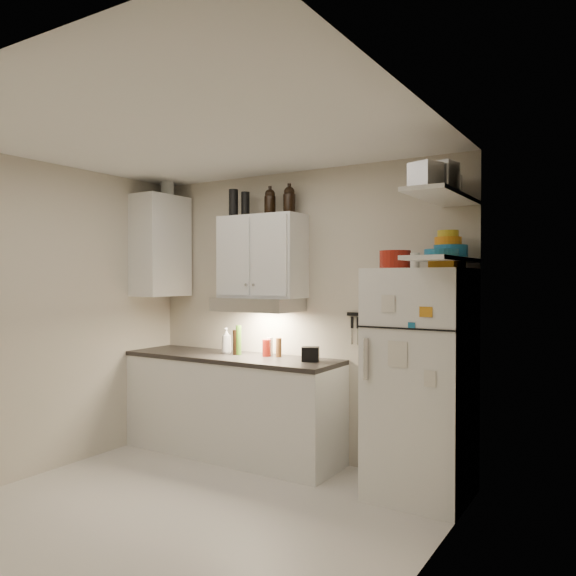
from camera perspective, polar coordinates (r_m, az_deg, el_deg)
The scene contains 36 objects.
floor at distance 4.22m, azimuth -10.11°, elevation -21.85°, with size 3.20×3.00×0.02m, color silver.
ceiling at distance 4.01m, azimuth -10.22°, elevation 15.16°, with size 3.20×3.00×0.02m, color white.
back_wall at distance 5.12m, azimuth 1.23°, elevation -2.67°, with size 3.20×0.02×2.60m, color beige.
left_wall at distance 5.12m, azimuth -23.69°, elevation -2.76°, with size 0.02×3.00×2.60m, color beige.
right_wall at distance 3.07m, azimuth 12.84°, elevation -5.14°, with size 0.02×3.00×2.60m, color beige.
base_cabinet at distance 5.30m, azimuth -5.77°, elevation -11.96°, with size 2.10×0.60×0.88m, color white.
countertop at distance 5.22m, azimuth -5.78°, elevation -7.03°, with size 2.10×0.62×0.04m, color #282522.
upper_cabinet at distance 5.13m, azimuth -2.66°, elevation 3.20°, with size 0.80×0.33×0.75m, color white.
side_cabinet at distance 5.76m, azimuth -12.81°, elevation 4.18°, with size 0.33×0.55×1.00m, color white.
range_hood at distance 5.08m, azimuth -3.07°, elevation -1.69°, with size 0.76×0.46×0.12m, color silver.
fridge at distance 4.34m, azimuth 13.32°, elevation -9.35°, with size 0.70×0.68×1.70m, color white.
shelf_hi at distance 4.12m, azimuth 15.46°, elevation 8.95°, with size 0.30×0.95×0.03m, color white.
shelf_lo at distance 4.08m, azimuth 15.43°, elevation 2.82°, with size 0.30×0.95×0.03m, color white.
knife_strip at distance 4.78m, azimuth 8.32°, elevation -2.70°, with size 0.42×0.02×0.03m, color black.
dutch_oven at distance 4.29m, azimuth 10.82°, elevation 2.85°, with size 0.23×0.23×0.13m, color maroon.
book_stack at distance 4.04m, azimuth 15.88°, elevation 2.53°, with size 0.18×0.23×0.08m, color orange.
spice_jar at distance 4.18m, azimuth 12.76°, elevation 2.73°, with size 0.07×0.07×0.11m, color silver.
stock_pot at distance 4.44m, azimuth 15.69°, elevation 9.72°, with size 0.25×0.25×0.18m, color silver.
tin_a at distance 4.00m, azimuth 15.28°, elevation 10.83°, with size 0.19×0.18×0.19m, color #AAAAAD.
tin_b at distance 3.86m, azimuth 13.80°, elevation 11.01°, with size 0.17×0.17×0.17m, color #AAAAAD.
bowl_teal at distance 4.35m, azimuth 16.20°, elevation 3.55°, with size 0.25×0.25×0.10m, color #1B6C99.
bowl_orange at distance 4.35m, azimuth 15.94°, elevation 4.60°, with size 0.20×0.20×0.06m, color orange.
bowl_yellow at distance 4.36m, azimuth 15.94°, elevation 5.31°, with size 0.15×0.15×0.05m, color gold.
plates at distance 4.16m, azimuth 15.30°, elevation 3.41°, with size 0.24×0.24×0.06m, color #1B6C99.
growler_a at distance 5.15m, azimuth -1.84°, elevation 8.75°, with size 0.10×0.10×0.24m, color black, non-canonical shape.
growler_b at distance 5.09m, azimuth 0.13°, elevation 8.92°, with size 0.11×0.11×0.26m, color black, non-canonical shape.
thermos_a at distance 5.26m, azimuth -4.35°, elevation 8.48°, with size 0.08×0.08×0.23m, color black.
thermos_b at distance 5.27m, azimuth -5.56°, elevation 8.59°, with size 0.09×0.09×0.25m, color black.
side_jar at distance 5.87m, azimuth -12.15°, elevation 9.91°, with size 0.14×0.14×0.18m, color silver.
soap_bottle at distance 5.31m, azimuth -6.28°, elevation -5.20°, with size 0.10×0.10×0.27m, color white.
pepper_mill at distance 5.07m, azimuth -0.95°, elevation -6.05°, with size 0.05×0.05×0.17m, color brown.
oil_bottle at distance 5.22m, azimuth -5.04°, elevation -5.29°, with size 0.05×0.05×0.27m, color #355D17.
vinegar_bottle at distance 5.23m, azimuth -5.38°, elevation -5.51°, with size 0.05×0.05×0.23m, color black.
clear_bottle at distance 5.14m, azimuth -1.86°, elevation -5.97°, with size 0.06×0.06×0.17m, color silver.
red_jar at distance 5.10m, azimuth -2.20°, elevation -6.10°, with size 0.08×0.08×0.15m, color maroon.
caddy at distance 4.81m, azimuth 2.30°, elevation -6.73°, with size 0.14×0.10×0.12m, color black.
Camera 1 is at (2.60, -2.89, 1.63)m, focal length 35.00 mm.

